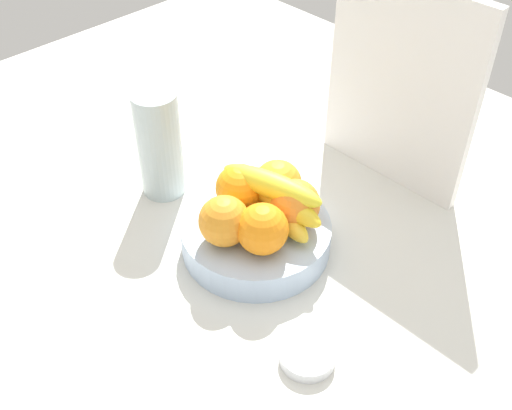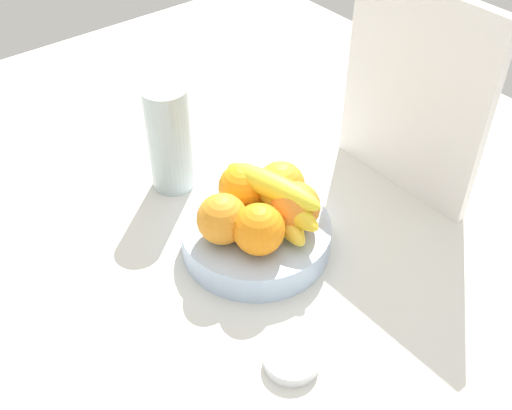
{
  "view_description": "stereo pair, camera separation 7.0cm",
  "coord_description": "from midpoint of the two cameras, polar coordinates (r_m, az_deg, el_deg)",
  "views": [
    {
      "loc": [
        47.44,
        -50.61,
        71.62
      ],
      "look_at": [
        -3.88,
        -1.07,
        8.97
      ],
      "focal_mm": 43.93,
      "sensor_mm": 36.0,
      "label": 1
    },
    {
      "loc": [
        52.08,
        -45.3,
        71.62
      ],
      "look_at": [
        -3.88,
        -1.07,
        8.97
      ],
      "focal_mm": 43.93,
      "sensor_mm": 36.0,
      "label": 2
    }
  ],
  "objects": [
    {
      "name": "orange_front_right",
      "position": [
        0.91,
        2.48,
        -2.31
      ],
      "size": [
        7.77,
        7.77,
        7.77
      ],
      "primitive_type": "sphere",
      "color": "orange",
      "rests_on": "fruit_bowl"
    },
    {
      "name": "orange_back_left",
      "position": [
        0.99,
        4.31,
        1.73
      ],
      "size": [
        7.77,
        7.77,
        7.77
      ],
      "primitive_type": "sphere",
      "color": "orange",
      "rests_on": "fruit_bowl"
    },
    {
      "name": "jar_lid",
      "position": [
        0.86,
        5.66,
        -13.93
      ],
      "size": [
        7.61,
        7.61,
        1.77
      ],
      "primitive_type": "cylinder",
      "color": "silver",
      "rests_on": "ground_plane"
    },
    {
      "name": "fruit_bowl",
      "position": [
        0.99,
        2.03,
        -2.88
      ],
      "size": [
        23.66,
        23.66,
        4.97
      ],
      "primitive_type": "cylinder",
      "color": "#ACC3DF",
      "rests_on": "ground_plane"
    },
    {
      "name": "orange_front_left",
      "position": [
        0.93,
        -0.92,
        -1.34
      ],
      "size": [
        7.77,
        7.77,
        7.77
      ],
      "primitive_type": "sphere",
      "color": "orange",
      "rests_on": "fruit_bowl"
    },
    {
      "name": "orange_back_right",
      "position": [
        0.98,
        0.66,
        1.47
      ],
      "size": [
        7.77,
        7.77,
        7.77
      ],
      "primitive_type": "sphere",
      "color": "orange",
      "rests_on": "fruit_bowl"
    },
    {
      "name": "cutting_board",
      "position": [
        1.07,
        16.02,
        9.57
      ],
      "size": [
        28.02,
        2.22,
        36.0
      ],
      "primitive_type": "cube",
      "rotation": [
        0.0,
        0.0,
        0.01
      ],
      "color": "white",
      "rests_on": "ground_plane"
    },
    {
      "name": "orange_center",
      "position": [
        0.95,
        5.87,
        -0.34
      ],
      "size": [
        7.77,
        7.77,
        7.77
      ],
      "primitive_type": "sphere",
      "color": "orange",
      "rests_on": "fruit_bowl"
    },
    {
      "name": "thermos_tumbler",
      "position": [
        1.08,
        -6.04,
        5.95
      ],
      "size": [
        7.6,
        7.6,
        19.57
      ],
      "primitive_type": "cylinder",
      "color": "#ADBEBF",
      "rests_on": "ground_plane"
    },
    {
      "name": "ground_plane",
      "position": [
        1.01,
        3.87,
        -5.45
      ],
      "size": [
        180.0,
        140.0,
        3.0
      ],
      "primitive_type": "cube",
      "color": "silver"
    },
    {
      "name": "banana_bunch",
      "position": [
        0.96,
        4.0,
        0.5
      ],
      "size": [
        18.41,
        8.56,
        8.4
      ],
      "color": "yellow",
      "rests_on": "fruit_bowl"
    }
  ]
}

